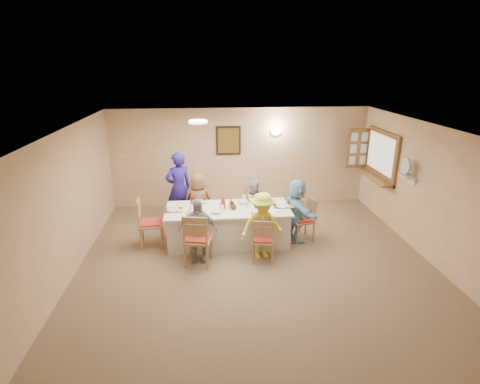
{
  "coord_description": "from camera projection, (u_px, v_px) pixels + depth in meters",
  "views": [
    {
      "loc": [
        -0.87,
        -5.76,
        3.55
      ],
      "look_at": [
        -0.2,
        1.4,
        1.05
      ],
      "focal_mm": 28.0,
      "sensor_mm": 36.0,
      "label": 1
    }
  ],
  "objects": [
    {
      "name": "placemat_fl",
      "position": [
        198.0,
        217.0,
        7.1
      ],
      "size": [
        0.36,
        0.27,
        0.01
      ],
      "primitive_type": "cube",
      "color": "#472B19",
      "rests_on": "dining_table"
    },
    {
      "name": "placemat_re",
      "position": [
        283.0,
        206.0,
        7.65
      ],
      "size": [
        0.36,
        0.27,
        0.01
      ],
      "primitive_type": "cube",
      "color": "#472B19",
      "rests_on": "dining_table"
    },
    {
      "name": "diner_front_left",
      "position": [
        198.0,
        230.0,
        6.9
      ],
      "size": [
        0.78,
        0.44,
        1.23
      ],
      "primitive_type": "imported",
      "rotation": [
        0.0,
        0.0,
        -0.1
      ],
      "color": "#9D9C9D",
      "rests_on": "ground"
    },
    {
      "name": "diner_back_right",
      "position": [
        253.0,
        204.0,
        8.3
      ],
      "size": [
        0.64,
        0.55,
        1.14
      ],
      "primitive_type": "imported",
      "rotation": [
        0.0,
        0.0,
        3.04
      ],
      "color": "#ADAEBE",
      "rests_on": "ground"
    },
    {
      "name": "wall_sconce",
      "position": [
        276.0,
        132.0,
        9.35
      ],
      "size": [
        0.26,
        0.09,
        0.18
      ],
      "primitive_type": "ellipsoid",
      "color": "white",
      "rests_on": "room_walls"
    },
    {
      "name": "napkin_bl",
      "position": [
        207.0,
        202.0,
        7.86
      ],
      "size": [
        0.13,
        0.13,
        0.01
      ],
      "primitive_type": "cube",
      "color": "#F7FF35",
      "rests_on": "dining_table"
    },
    {
      "name": "plate_br",
      "position": [
        255.0,
        200.0,
        7.99
      ],
      "size": [
        0.25,
        0.25,
        0.02
      ],
      "primitive_type": "cylinder",
      "color": "white",
      "rests_on": "dining_table"
    },
    {
      "name": "bowl_b",
      "position": [
        243.0,
        202.0,
        7.81
      ],
      "size": [
        0.29,
        0.29,
        0.07
      ],
      "primitive_type": "imported",
      "rotation": [
        0.0,
        0.0,
        -0.16
      ],
      "color": "white",
      "rests_on": "dining_table"
    },
    {
      "name": "napkin_fr",
      "position": [
        270.0,
        215.0,
        7.17
      ],
      "size": [
        0.14,
        0.14,
        0.01
      ],
      "primitive_type": "cube",
      "color": "#F7FF35",
      "rests_on": "dining_table"
    },
    {
      "name": "shutter_door",
      "position": [
        358.0,
        148.0,
        9.4
      ],
      "size": [
        0.55,
        0.04,
        1.0
      ],
      "primitive_type": "cube",
      "color": "brown",
      "rests_on": "room_walls"
    },
    {
      "name": "chair_right_end",
      "position": [
        302.0,
        219.0,
        7.78
      ],
      "size": [
        0.52,
        0.52,
        0.92
      ],
      "primitive_type": null,
      "rotation": [
        0.0,
        0.0,
        -1.36
      ],
      "color": "tan",
      "rests_on": "ground"
    },
    {
      "name": "serving_hatch",
      "position": [
        382.0,
        155.0,
        8.71
      ],
      "size": [
        0.06,
        1.5,
        1.15
      ],
      "primitive_type": "cube",
      "color": "brown",
      "rests_on": "room_walls"
    },
    {
      "name": "drinking_glass",
      "position": [
        220.0,
        205.0,
        7.56
      ],
      "size": [
        0.06,
        0.06,
        0.1
      ],
      "primitive_type": "cylinder",
      "color": "silver",
      "rests_on": "dining_table"
    },
    {
      "name": "condiment_brown",
      "position": [
        231.0,
        203.0,
        7.56
      ],
      "size": [
        0.15,
        0.15,
        0.19
      ],
      "primitive_type": "imported",
      "rotation": [
        0.0,
        0.0,
        0.37
      ],
      "color": "#3F2C10",
      "rests_on": "dining_table"
    },
    {
      "name": "dining_table",
      "position": [
        228.0,
        225.0,
        7.67
      ],
      "size": [
        2.5,
        1.06,
        0.76
      ],
      "primitive_type": "cube",
      "color": "silver",
      "rests_on": "ground"
    },
    {
      "name": "placemat_bl",
      "position": [
        198.0,
        202.0,
        7.89
      ],
      "size": [
        0.33,
        0.25,
        0.01
      ],
      "primitive_type": "cube",
      "color": "#472B19",
      "rests_on": "dining_table"
    },
    {
      "name": "plate_fl",
      "position": [
        198.0,
        217.0,
        7.1
      ],
      "size": [
        0.24,
        0.24,
        0.01
      ],
      "primitive_type": "cylinder",
      "color": "white",
      "rests_on": "dining_table"
    },
    {
      "name": "wall_picture",
      "position": [
        228.0,
        141.0,
        9.33
      ],
      "size": [
        0.62,
        0.05,
        0.72
      ],
      "color": "black",
      "rests_on": "room_walls"
    },
    {
      "name": "chair_left_end",
      "position": [
        151.0,
        223.0,
        7.5
      ],
      "size": [
        0.52,
        0.52,
        1.02
      ],
      "primitive_type": null,
      "rotation": [
        0.0,
        0.0,
        1.64
      ],
      "color": "tan",
      "rests_on": "ground"
    },
    {
      "name": "condiment_malt",
      "position": [
        234.0,
        206.0,
        7.47
      ],
      "size": [
        0.15,
        0.15,
        0.15
      ],
      "primitive_type": "imported",
      "rotation": [
        0.0,
        0.0,
        0.14
      ],
      "color": "#3F2C10",
      "rests_on": "dining_table"
    },
    {
      "name": "chair_back_left",
      "position": [
        199.0,
        207.0,
        8.34
      ],
      "size": [
        0.49,
        0.49,
        0.97
      ],
      "primitive_type": null,
      "rotation": [
        0.0,
        0.0,
        -0.06
      ],
      "color": "tan",
      "rests_on": "ground"
    },
    {
      "name": "plate_le",
      "position": [
        173.0,
        210.0,
        7.45
      ],
      "size": [
        0.24,
        0.24,
        0.02
      ],
      "primitive_type": "cylinder",
      "color": "white",
      "rests_on": "dining_table"
    },
    {
      "name": "placemat_le",
      "position": [
        173.0,
        210.0,
        7.45
      ],
      "size": [
        0.38,
        0.28,
        0.01
      ],
      "primitive_type": "cube",
      "color": "#472B19",
      "rests_on": "dining_table"
    },
    {
      "name": "plate_bl",
      "position": [
        198.0,
        201.0,
        7.89
      ],
      "size": [
        0.23,
        0.23,
        0.01
      ],
      "primitive_type": "cylinder",
      "color": "white",
      "rests_on": "dining_table"
    },
    {
      "name": "desk_fan",
      "position": [
        407.0,
        169.0,
        7.41
      ],
      "size": [
        0.3,
        0.3,
        0.28
      ],
      "primitive_type": null,
      "color": "#A5A5A8",
      "rests_on": "fan_shelf"
    },
    {
      "name": "chair_front_left",
      "position": [
        198.0,
        238.0,
        6.83
      ],
      "size": [
        0.58,
        0.58,
        1.03
      ],
      "primitive_type": null,
      "rotation": [
        0.0,
        0.0,
        2.95
      ],
      "color": "tan",
      "rests_on": "ground"
    },
    {
      "name": "teacup_b",
      "position": [
        244.0,
        197.0,
        8.07
      ],
      "size": [
        0.1,
        0.1,
        0.08
      ],
      "primitive_type": "imported",
      "rotation": [
        0.0,
        0.0,
        -0.08
      ],
      "color": "white",
      "rests_on": "dining_table"
    },
    {
      "name": "ceiling_light",
      "position": [
        198.0,
        122.0,
        7.17
      ],
      "size": [
        0.36,
        0.36,
        0.05
      ],
      "primitive_type": "cylinder",
      "color": "white",
      "rests_on": "room_walls"
    },
    {
      "name": "teacup_a",
      "position": [
        188.0,
        214.0,
        7.15
      ],
      "size": [
        0.14,
        0.14,
        0.08
      ],
      "primitive_type": "imported",
      "rotation": [
        0.0,
        0.0,
        -0.22
      ],
      "color": "white",
      "rests_on": "dining_table"
    },
    {
      "name": "diner_right_end",
      "position": [
        297.0,
        210.0,
        7.7
      ],
      "size": [
        1.37,
        0.83,
        1.33
      ],
      "primitive_type": "imported",
      "rotation": [
        0.0,
        0.0,
        1.75
      ],
      "color": "#90CBEC",
      "rests_on": "ground"
    },
    {
      "name": "napkin_re",
      "position": [
        292.0,
        207.0,
        7.61
      ],
      "size": [
        0.13,
        0.13,
        0.01
      ],
      "primitive_type": "cube",
      "color": "#F7FF35",
      "rests_on": "dining_table"
    },
    {
      "name": "room_walls",
      "position": [
        260.0,
        193.0,
        6.16
      ],
      "size": [
        7.0,
        7.0,
        7.0
      ],
      "color": "beige",
      "rests_on": "ground"
    },
    {
      "name": "diner_back_left",
      "position": [
        199.0,
        202.0,
        8.17
      ],
      "size": [
        0.66,
        0.45,
        1.32
      ],
      "primitive_type": "imported",
      "rotation": [
        0.0,
        0.0,
        3.12
      ],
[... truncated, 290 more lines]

